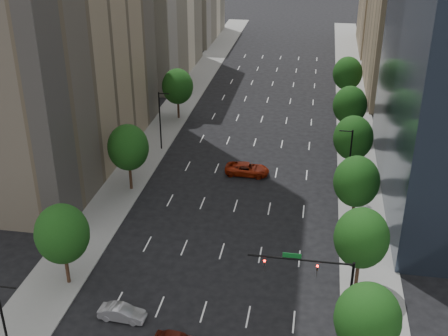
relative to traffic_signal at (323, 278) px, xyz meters
The scene contains 20 objects.
sidewalk_left 40.05m from the traffic_signal, 130.94° to the left, with size 6.00×200.00×0.15m, color slate.
sidewalk_right 30.84m from the traffic_signal, 80.59° to the left, with size 6.00×200.00×0.15m, color slate.
filler_left 111.86m from the traffic_signal, 108.53° to the left, with size 14.00×26.00×18.00m, color beige.
parking_tan_right 72.16m from the traffic_signal, 78.32° to the left, with size 14.00×30.00×30.00m, color #8C7759.
filler_right 104.05m from the traffic_signal, 82.00° to the left, with size 14.00×26.00×16.00m, color #8C7759.
tree_right_0 6.09m from the traffic_signal, 55.21° to the right, with size 5.20×5.20×8.39m.
tree_right_1 6.96m from the traffic_signal, 59.96° to the left, with size 5.20×5.20×8.75m.
tree_right_2 18.34m from the traffic_signal, 79.09° to the left, with size 5.20×5.20×8.61m.
tree_right_3 30.21m from the traffic_signal, 83.40° to the left, with size 5.20×5.20×8.89m.
tree_right_4 44.14m from the traffic_signal, 85.49° to the left, with size 5.20×5.20×8.46m.
tree_right_5 60.11m from the traffic_signal, 86.69° to the left, with size 5.20×5.20×8.75m.
tree_left_0 24.62m from the traffic_signal, behind, with size 5.20×5.20×8.75m.
tree_left_1 32.96m from the traffic_signal, 138.11° to the left, with size 5.20×5.20×8.97m.
tree_left_2 53.91m from the traffic_signal, 117.07° to the left, with size 5.20×5.20×8.68m.
streetlight_rn 25.17m from the traffic_signal, 83.37° to the left, with size 1.70×0.20×9.00m.
streetlight_ls 25.97m from the traffic_signal, 157.36° to the right, with size 1.70×0.20×9.00m.
streetlight_ln 42.42m from the traffic_signal, 124.40° to the left, with size 1.70×0.20×9.00m.
traffic_signal is the anchor object (origin of this frame).
car_silver 18.27m from the traffic_signal, behind, with size 1.50×4.31×1.42m, color #96969B.
car_red_far 30.88m from the traffic_signal, 109.62° to the left, with size 2.76×5.99×1.66m, color #96210A.
Camera 1 is at (8.86, -11.02, 35.24)m, focal length 46.09 mm.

